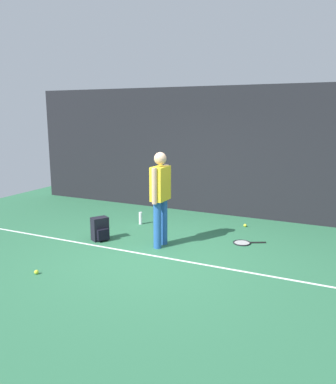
% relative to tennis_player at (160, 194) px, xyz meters
% --- Properties ---
extents(ground_plane, '(12.00, 12.00, 0.00)m').
position_rel_tennis_player_xyz_m(ground_plane, '(0.13, -0.36, -0.97)').
color(ground_plane, '#2D6B47').
extents(back_fence, '(10.00, 0.10, 2.97)m').
position_rel_tennis_player_xyz_m(back_fence, '(0.13, 2.64, 0.52)').
color(back_fence, black).
rests_on(back_fence, ground).
extents(court_line, '(9.00, 0.05, 0.00)m').
position_rel_tennis_player_xyz_m(court_line, '(0.13, -0.50, -0.96)').
color(court_line, white).
rests_on(court_line, ground).
extents(tennis_player, '(0.23, 0.53, 1.70)m').
position_rel_tennis_player_xyz_m(tennis_player, '(0.00, 0.00, 0.00)').
color(tennis_player, '#2659A5').
rests_on(tennis_player, ground).
extents(tennis_racket, '(0.62, 0.45, 0.03)m').
position_rel_tennis_player_xyz_m(tennis_racket, '(1.32, 0.77, -0.95)').
color(tennis_racket, black).
rests_on(tennis_racket, ground).
extents(backpack, '(0.37, 0.37, 0.44)m').
position_rel_tennis_player_xyz_m(backpack, '(-1.17, -0.20, -0.76)').
color(backpack, black).
rests_on(backpack, ground).
extents(tennis_ball_near_player, '(0.07, 0.07, 0.07)m').
position_rel_tennis_player_xyz_m(tennis_ball_near_player, '(-1.91, 1.07, -0.93)').
color(tennis_ball_near_player, '#CCE033').
rests_on(tennis_ball_near_player, ground).
extents(tennis_ball_by_fence, '(0.07, 0.07, 0.07)m').
position_rel_tennis_player_xyz_m(tennis_ball_by_fence, '(1.08, 1.83, -0.93)').
color(tennis_ball_by_fence, '#CCE033').
rests_on(tennis_ball_by_fence, ground).
extents(tennis_ball_mid_court, '(0.07, 0.07, 0.07)m').
position_rel_tennis_player_xyz_m(tennis_ball_mid_court, '(-1.12, -1.92, -0.93)').
color(tennis_ball_mid_court, '#CCE033').
rests_on(tennis_ball_mid_court, ground).
extents(water_bottle, '(0.07, 0.07, 0.27)m').
position_rel_tennis_player_xyz_m(water_bottle, '(-1.01, 1.06, -0.83)').
color(water_bottle, white).
rests_on(water_bottle, ground).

